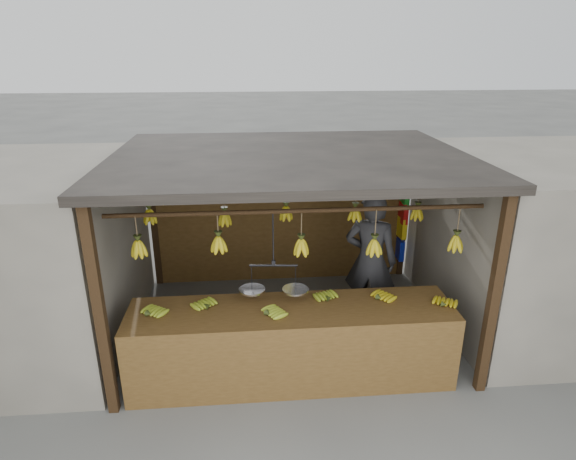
{
  "coord_description": "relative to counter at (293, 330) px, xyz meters",
  "views": [
    {
      "loc": [
        -0.53,
        -5.74,
        3.58
      ],
      "look_at": [
        0.0,
        0.3,
        1.3
      ],
      "focal_mm": 30.0,
      "sensor_mm": 36.0,
      "label": 1
    }
  ],
  "objects": [
    {
      "name": "balance_scale",
      "position": [
        -0.19,
        0.23,
        0.42
      ],
      "size": [
        0.76,
        0.32,
        0.93
      ],
      "color": "black",
      "rests_on": "ground"
    },
    {
      "name": "bag_bundles",
      "position": [
        2.02,
        2.58,
        0.29
      ],
      "size": [
        0.08,
        0.26,
        1.3
      ],
      "color": "#199926",
      "rests_on": "ground"
    },
    {
      "name": "stall",
      "position": [
        0.08,
        1.56,
        1.26
      ],
      "size": [
        4.3,
        3.3,
        2.4
      ],
      "color": "black",
      "rests_on": "ground"
    },
    {
      "name": "hanging_bananas",
      "position": [
        0.08,
        1.23,
        0.9
      ],
      "size": [
        3.65,
        2.24,
        0.38
      ],
      "color": "gold",
      "rests_on": "ground"
    },
    {
      "name": "ground",
      "position": [
        0.08,
        1.23,
        -0.71
      ],
      "size": [
        80.0,
        80.0,
        0.0
      ],
      "primitive_type": "plane",
      "color": "#5B5B57"
    },
    {
      "name": "neighbor_left",
      "position": [
        -3.52,
        1.23,
        0.44
      ],
      "size": [
        3.0,
        3.0,
        2.3
      ],
      "primitive_type": "cube",
      "color": "slate",
      "rests_on": "ground"
    },
    {
      "name": "counter",
      "position": [
        0.0,
        0.0,
        0.0
      ],
      "size": [
        3.63,
        0.82,
        0.96
      ],
      "color": "#573B1A",
      "rests_on": "ground"
    },
    {
      "name": "neighbor_right",
      "position": [
        3.68,
        1.23,
        0.44
      ],
      "size": [
        3.0,
        3.0,
        2.3
      ],
      "primitive_type": "cube",
      "color": "slate",
      "rests_on": "ground"
    },
    {
      "name": "vendor",
      "position": [
        1.15,
        1.21,
        0.24
      ],
      "size": [
        0.81,
        0.69,
        1.89
      ],
      "primitive_type": "imported",
      "rotation": [
        0.0,
        0.0,
        2.74
      ],
      "color": "#262628",
      "rests_on": "ground"
    }
  ]
}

